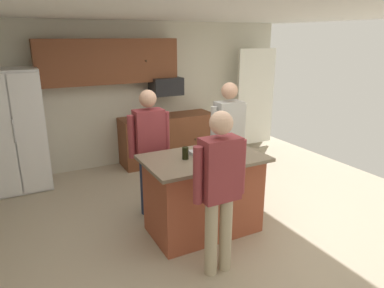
{
  "coord_description": "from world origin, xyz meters",
  "views": [
    {
      "loc": [
        -1.95,
        -3.46,
        2.34
      ],
      "look_at": [
        -0.04,
        0.22,
        1.05
      ],
      "focal_mm": 32.56,
      "sensor_mm": 36.0,
      "label": 1
    }
  ],
  "objects_px": {
    "microwave_over_range": "(166,86)",
    "glass_stout_tall": "(185,153)",
    "person_elder_center": "(220,184)",
    "serving_tray": "(209,153)",
    "refrigerator": "(14,131)",
    "glass_short_whisky": "(236,143)",
    "person_guest_by_door": "(228,134)",
    "mug_blue_stoneware": "(222,142)",
    "person_guest_right": "(150,144)",
    "kitchen_island": "(203,194)",
    "tumbler_amber": "(207,160)"
  },
  "relations": [
    {
      "from": "microwave_over_range",
      "to": "glass_stout_tall",
      "type": "distance_m",
      "value": 2.73
    },
    {
      "from": "person_elder_center",
      "to": "serving_tray",
      "type": "height_order",
      "value": "person_elder_center"
    },
    {
      "from": "refrigerator",
      "to": "glass_short_whisky",
      "type": "distance_m",
      "value": 3.44
    },
    {
      "from": "person_guest_by_door",
      "to": "microwave_over_range",
      "type": "bearing_deg",
      "value": -126.43
    },
    {
      "from": "mug_blue_stoneware",
      "to": "person_elder_center",
      "type": "bearing_deg",
      "value": -122.95
    },
    {
      "from": "glass_stout_tall",
      "to": "person_guest_right",
      "type": "bearing_deg",
      "value": 103.45
    },
    {
      "from": "person_guest_right",
      "to": "person_elder_center",
      "type": "bearing_deg",
      "value": -23.08
    },
    {
      "from": "person_elder_center",
      "to": "glass_short_whisky",
      "type": "xyz_separation_m",
      "value": [
        0.78,
        0.86,
        0.06
      ]
    },
    {
      "from": "refrigerator",
      "to": "kitchen_island",
      "type": "distance_m",
      "value": 3.18
    },
    {
      "from": "tumbler_amber",
      "to": "serving_tray",
      "type": "relative_size",
      "value": 0.32
    },
    {
      "from": "kitchen_island",
      "to": "glass_stout_tall",
      "type": "relative_size",
      "value": 10.06
    },
    {
      "from": "person_guest_right",
      "to": "glass_short_whisky",
      "type": "bearing_deg",
      "value": 26.33
    },
    {
      "from": "microwave_over_range",
      "to": "refrigerator",
      "type": "bearing_deg",
      "value": -177.4
    },
    {
      "from": "person_elder_center",
      "to": "person_guest_by_door",
      "type": "xyz_separation_m",
      "value": [
        0.98,
        1.36,
        0.03
      ]
    },
    {
      "from": "glass_short_whisky",
      "to": "microwave_over_range",
      "type": "bearing_deg",
      "value": 87.36
    },
    {
      "from": "microwave_over_range",
      "to": "glass_stout_tall",
      "type": "height_order",
      "value": "microwave_over_range"
    },
    {
      "from": "person_elder_center",
      "to": "serving_tray",
      "type": "distance_m",
      "value": 0.89
    },
    {
      "from": "kitchen_island",
      "to": "person_guest_by_door",
      "type": "relative_size",
      "value": 0.82
    },
    {
      "from": "refrigerator",
      "to": "tumbler_amber",
      "type": "distance_m",
      "value": 3.3
    },
    {
      "from": "person_guest_right",
      "to": "tumbler_amber",
      "type": "xyz_separation_m",
      "value": [
        0.28,
        -1.02,
        0.07
      ]
    },
    {
      "from": "refrigerator",
      "to": "tumbler_amber",
      "type": "bearing_deg",
      "value": -56.04
    },
    {
      "from": "kitchen_island",
      "to": "serving_tray",
      "type": "relative_size",
      "value": 3.24
    },
    {
      "from": "kitchen_island",
      "to": "person_guest_by_door",
      "type": "xyz_separation_m",
      "value": [
        0.72,
        0.58,
        0.52
      ]
    },
    {
      "from": "tumbler_amber",
      "to": "serving_tray",
      "type": "xyz_separation_m",
      "value": [
        0.22,
        0.32,
        -0.05
      ]
    },
    {
      "from": "microwave_over_range",
      "to": "person_guest_by_door",
      "type": "bearing_deg",
      "value": -87.55
    },
    {
      "from": "person_elder_center",
      "to": "tumbler_amber",
      "type": "xyz_separation_m",
      "value": [
        0.14,
        0.49,
        0.07
      ]
    },
    {
      "from": "tumbler_amber",
      "to": "glass_stout_tall",
      "type": "xyz_separation_m",
      "value": [
        -0.11,
        0.3,
        0.0
      ]
    },
    {
      "from": "mug_blue_stoneware",
      "to": "glass_stout_tall",
      "type": "xyz_separation_m",
      "value": [
        -0.65,
        -0.24,
        0.02
      ]
    },
    {
      "from": "kitchen_island",
      "to": "person_guest_by_door",
      "type": "height_order",
      "value": "person_guest_by_door"
    },
    {
      "from": "person_elder_center",
      "to": "person_guest_right",
      "type": "xyz_separation_m",
      "value": [
        -0.15,
        1.51,
        0.0
      ]
    },
    {
      "from": "refrigerator",
      "to": "glass_stout_tall",
      "type": "xyz_separation_m",
      "value": [
        1.73,
        -2.44,
        0.11
      ]
    },
    {
      "from": "kitchen_island",
      "to": "mug_blue_stoneware",
      "type": "xyz_separation_m",
      "value": [
        0.42,
        0.27,
        0.53
      ]
    },
    {
      "from": "tumbler_amber",
      "to": "glass_short_whisky",
      "type": "relative_size",
      "value": 1.11
    },
    {
      "from": "person_guest_right",
      "to": "serving_tray",
      "type": "bearing_deg",
      "value": 7.43
    },
    {
      "from": "glass_short_whisky",
      "to": "serving_tray",
      "type": "bearing_deg",
      "value": -173.94
    },
    {
      "from": "refrigerator",
      "to": "serving_tray",
      "type": "height_order",
      "value": "refrigerator"
    },
    {
      "from": "refrigerator",
      "to": "microwave_over_range",
      "type": "height_order",
      "value": "refrigerator"
    },
    {
      "from": "person_elder_center",
      "to": "person_guest_right",
      "type": "bearing_deg",
      "value": 23.85
    },
    {
      "from": "mug_blue_stoneware",
      "to": "microwave_over_range",
      "type": "bearing_deg",
      "value": 84.54
    },
    {
      "from": "glass_short_whisky",
      "to": "glass_stout_tall",
      "type": "bearing_deg",
      "value": -175.08
    },
    {
      "from": "person_guest_right",
      "to": "serving_tray",
      "type": "relative_size",
      "value": 3.86
    },
    {
      "from": "microwave_over_range",
      "to": "person_guest_right",
      "type": "distance_m",
      "value": 2.17
    },
    {
      "from": "person_elder_center",
      "to": "serving_tray",
      "type": "bearing_deg",
      "value": -5.44
    },
    {
      "from": "person_guest_by_door",
      "to": "tumbler_amber",
      "type": "xyz_separation_m",
      "value": [
        -0.84,
        -0.86,
        0.04
      ]
    },
    {
      "from": "refrigerator",
      "to": "microwave_over_range",
      "type": "bearing_deg",
      "value": 2.6
    },
    {
      "from": "person_elder_center",
      "to": "glass_short_whisky",
      "type": "height_order",
      "value": "person_elder_center"
    },
    {
      "from": "kitchen_island",
      "to": "person_guest_right",
      "type": "bearing_deg",
      "value": 118.58
    },
    {
      "from": "glass_stout_tall",
      "to": "glass_short_whisky",
      "type": "bearing_deg",
      "value": 4.92
    },
    {
      "from": "kitchen_island",
      "to": "glass_stout_tall",
      "type": "xyz_separation_m",
      "value": [
        -0.23,
        0.02,
        0.55
      ]
    },
    {
      "from": "person_guest_right",
      "to": "serving_tray",
      "type": "xyz_separation_m",
      "value": [
        0.5,
        -0.69,
        0.02
      ]
    }
  ]
}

